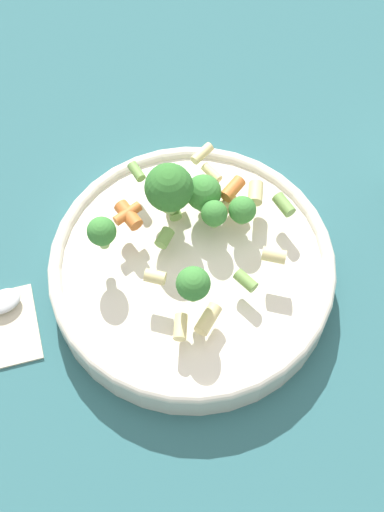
# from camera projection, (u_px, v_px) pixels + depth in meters

# --- Properties ---
(ground_plane) EXTENTS (3.00, 3.00, 0.00)m
(ground_plane) POSITION_uv_depth(u_px,v_px,m) (192.00, 280.00, 0.74)
(ground_plane) COLOR #2D6066
(bowl) EXTENTS (0.29, 0.29, 0.04)m
(bowl) POSITION_uv_depth(u_px,v_px,m) (192.00, 270.00, 0.72)
(bowl) COLOR silver
(bowl) RESTS_ON ground_plane
(pasta_salad) EXTENTS (0.20, 0.19, 0.08)m
(pasta_salad) POSITION_uv_depth(u_px,v_px,m) (186.00, 212.00, 0.69)
(pasta_salad) COLOR #8CB766
(pasta_salad) RESTS_ON bowl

